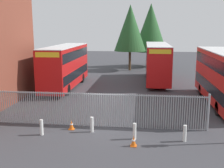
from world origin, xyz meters
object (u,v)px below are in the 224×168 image
at_px(bollard_far_right, 185,133).
at_px(traffic_cone_mid_forecourt, 72,125).
at_px(double_decker_bus_behind_fence_left, 65,65).
at_px(bollard_near_right, 135,131).
at_px(double_decker_bus_near_gate, 223,75).
at_px(double_decker_bus_behind_fence_right, 157,61).
at_px(bollard_center_front, 92,125).
at_px(bollard_near_left, 42,127).
at_px(traffic_cone_by_gate, 134,141).

relative_size(bollard_far_right, traffic_cone_mid_forecourt, 1.61).
distance_m(double_decker_bus_behind_fence_left, bollard_near_right, 15.52).
height_order(double_decker_bus_near_gate, double_decker_bus_behind_fence_left, same).
relative_size(double_decker_bus_behind_fence_right, bollard_center_front, 11.38).
height_order(bollard_near_right, bollard_far_right, same).
bearing_deg(double_decker_bus_behind_fence_left, bollard_near_left, -80.29).
bearing_deg(double_decker_bus_behind_fence_right, traffic_cone_mid_forecourt, -109.93).
relative_size(bollard_near_left, bollard_far_right, 1.00).
distance_m(double_decker_bus_behind_fence_left, bollard_near_left, 13.61).
xyz_separation_m(double_decker_bus_behind_fence_right, bollard_center_front, (-4.61, -16.73, -1.95)).
bearing_deg(bollard_near_left, traffic_cone_by_gate, -10.15).
bearing_deg(bollard_far_right, double_decker_bus_behind_fence_right, 92.67).
height_order(double_decker_bus_behind_fence_left, traffic_cone_mid_forecourt, double_decker_bus_behind_fence_left).
bearing_deg(traffic_cone_by_gate, double_decker_bus_behind_fence_left, 118.56).
bearing_deg(double_decker_bus_behind_fence_right, bollard_near_right, -96.44).
bearing_deg(double_decker_bus_behind_fence_left, bollard_center_front, -67.53).
height_order(double_decker_bus_behind_fence_right, bollard_near_right, double_decker_bus_behind_fence_right).
bearing_deg(double_decker_bus_near_gate, double_decker_bus_behind_fence_right, 118.60).
height_order(bollard_near_left, bollard_far_right, same).
xyz_separation_m(bollard_far_right, traffic_cone_mid_forecourt, (-6.78, 1.11, -0.19)).
distance_m(bollard_near_left, traffic_cone_by_gate, 5.58).
height_order(double_decker_bus_behind_fence_left, bollard_near_right, double_decker_bus_behind_fence_left).
xyz_separation_m(double_decker_bus_behind_fence_right, bollard_near_left, (-7.49, -17.55, -1.95)).
relative_size(double_decker_bus_near_gate, double_decker_bus_behind_fence_left, 1.00).
xyz_separation_m(double_decker_bus_near_gate, bollard_center_front, (-9.61, -7.56, -1.95)).
bearing_deg(bollard_far_right, double_decker_bus_near_gate, 63.54).
xyz_separation_m(double_decker_bus_near_gate, double_decker_bus_behind_fence_left, (-14.76, 4.89, 0.00)).
height_order(double_decker_bus_near_gate, traffic_cone_mid_forecourt, double_decker_bus_near_gate).
bearing_deg(bollard_near_right, traffic_cone_mid_forecourt, 164.41).
relative_size(bollard_near_left, traffic_cone_by_gate, 1.61).
height_order(double_decker_bus_behind_fence_left, bollard_far_right, double_decker_bus_behind_fence_left).
xyz_separation_m(bollard_near_left, bollard_near_right, (5.51, -0.01, 0.00)).
distance_m(double_decker_bus_behind_fence_left, traffic_cone_by_gate, 16.38).
bearing_deg(bollard_near_left, bollard_center_front, 15.89).
relative_size(double_decker_bus_near_gate, bollard_near_left, 11.38).
relative_size(bollard_near_left, bollard_near_right, 1.00).
xyz_separation_m(double_decker_bus_behind_fence_left, bollard_center_front, (5.15, -12.46, -1.95)).
xyz_separation_m(double_decker_bus_behind_fence_right, traffic_cone_mid_forecourt, (-5.96, -16.45, -2.13)).
bearing_deg(bollard_far_right, traffic_cone_mid_forecourt, 170.67).
bearing_deg(double_decker_bus_behind_fence_left, double_decker_bus_near_gate, -18.34).
relative_size(double_decker_bus_near_gate, bollard_far_right, 11.38).
distance_m(bollard_center_front, bollard_far_right, 5.49).
bearing_deg(bollard_center_front, traffic_cone_by_gate, -34.63).
relative_size(double_decker_bus_behind_fence_left, bollard_center_front, 11.38).
height_order(bollard_near_left, bollard_near_right, same).
xyz_separation_m(double_decker_bus_near_gate, traffic_cone_by_gate, (-6.99, -9.37, -2.13)).
bearing_deg(double_decker_bus_behind_fence_left, bollard_far_right, -51.48).
height_order(double_decker_bus_behind_fence_left, bollard_center_front, double_decker_bus_behind_fence_left).
relative_size(double_decker_bus_behind_fence_right, traffic_cone_mid_forecourt, 18.32).
relative_size(bollard_near_right, traffic_cone_by_gate, 1.61).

